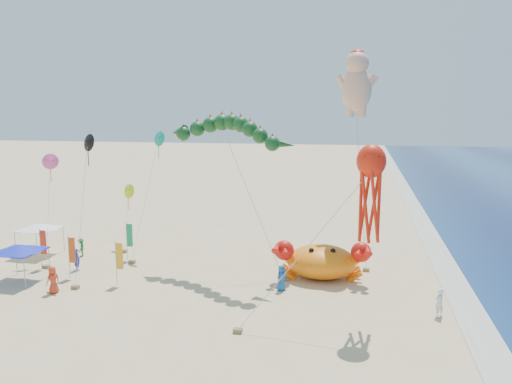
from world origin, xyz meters
TOP-DOWN VIEW (x-y plane):
  - ground at (0.00, 0.00)m, footprint 320.00×320.00m
  - foam_strip at (12.00, 0.00)m, footprint 320.00×320.00m
  - crab_inflatable at (2.59, 3.45)m, footprint 6.89×4.79m
  - dragon_kite at (-4.73, 3.95)m, footprint 10.57×5.33m
  - cherub_kite at (4.65, 9.25)m, footprint 2.65×4.71m
  - octopus_kite at (5.76, -3.62)m, footprint 8.00×4.13m
  - canopy_blue at (-18.54, -1.83)m, footprint 3.33×3.33m
  - canopy_white at (-21.50, 4.61)m, footprint 3.28×3.28m
  - feather_flags at (-14.65, 1.16)m, footprint 8.16×5.80m
  - beachgoers at (-9.07, 0.23)m, footprint 28.60×9.37m
  - small_kites at (-15.17, 5.06)m, footprint 9.23×11.35m

SIDE VIEW (x-z plane):
  - ground at x=0.00m, z-range 0.00..0.00m
  - foam_strip at x=12.00m, z-range 0.01..0.01m
  - beachgoers at x=-9.07m, z-range -0.06..1.79m
  - crab_inflatable at x=2.59m, z-range -0.18..2.84m
  - feather_flags at x=-14.65m, z-range 0.41..3.61m
  - canopy_white at x=-21.50m, z-range 1.09..3.79m
  - canopy_blue at x=-18.54m, z-range 1.09..3.79m
  - small_kites at x=-15.17m, z-range 2.11..12.69m
  - octopus_kite at x=5.76m, z-range 2.81..13.14m
  - dragon_kite at x=-4.73m, z-range 4.62..16.19m
  - cherub_kite at x=4.65m, z-range 6.01..22.98m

